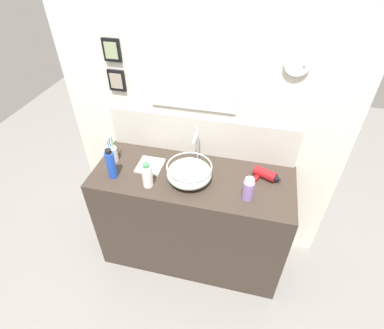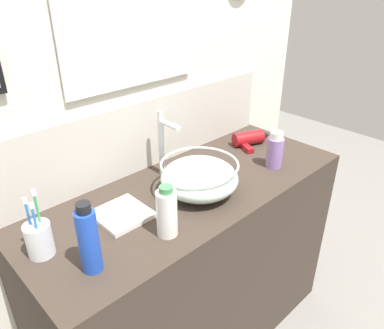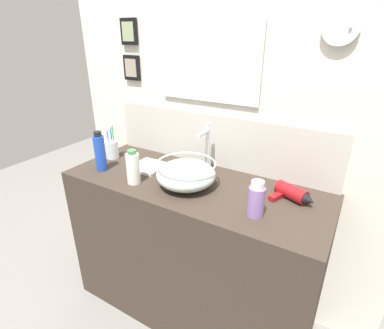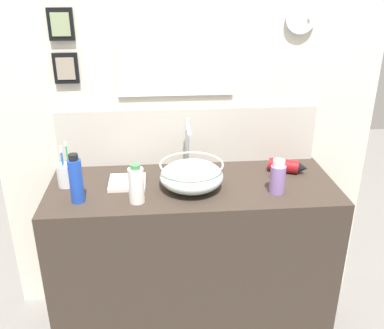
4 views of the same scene
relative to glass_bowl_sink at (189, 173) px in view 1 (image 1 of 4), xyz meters
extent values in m
plane|color=gray|center=(0.01, 0.05, -0.91)|extent=(6.00, 6.00, 0.00)
cube|color=#382D26|center=(0.01, 0.05, -0.49)|extent=(1.33, 0.52, 0.84)
cube|color=silver|center=(0.01, 0.34, 0.39)|extent=(1.92, 0.06, 2.60)
cube|color=beige|center=(0.01, 0.30, 0.08)|extent=(1.30, 0.02, 0.29)
cube|color=white|center=(-0.05, 0.30, 0.49)|extent=(0.50, 0.01, 0.34)
cube|color=white|center=(-0.05, 0.29, 0.49)|extent=(0.56, 0.01, 0.40)
cylinder|color=silver|center=(0.53, 0.29, 0.64)|extent=(0.14, 0.01, 0.14)
cylinder|color=silver|center=(0.57, 0.30, 0.64)|extent=(0.01, 0.06, 0.01)
cube|color=black|center=(-0.56, 0.29, 0.63)|extent=(0.11, 0.02, 0.14)
cube|color=gray|center=(-0.56, 0.29, 0.63)|extent=(0.08, 0.01, 0.10)
cube|color=black|center=(-0.56, 0.29, 0.43)|extent=(0.11, 0.02, 0.14)
cube|color=gray|center=(-0.56, 0.29, 0.43)|extent=(0.08, 0.01, 0.10)
ellipsoid|color=silver|center=(0.00, 0.00, 0.00)|extent=(0.29, 0.29, 0.13)
torus|color=silver|center=(0.00, 0.00, 0.06)|extent=(0.29, 0.29, 0.01)
torus|color=#B2B7BC|center=(0.00, 0.00, -0.06)|extent=(0.11, 0.11, 0.01)
cylinder|color=silver|center=(0.00, 0.21, 0.05)|extent=(0.02, 0.02, 0.24)
cylinder|color=silver|center=(0.00, 0.16, 0.16)|extent=(0.02, 0.10, 0.02)
cylinder|color=silver|center=(0.00, 0.21, 0.19)|extent=(0.02, 0.02, 0.03)
cylinder|color=maroon|center=(0.47, 0.14, -0.03)|extent=(0.16, 0.12, 0.07)
cone|color=black|center=(0.55, 0.11, -0.03)|extent=(0.06, 0.07, 0.06)
cube|color=maroon|center=(0.42, 0.11, -0.05)|extent=(0.06, 0.09, 0.02)
cylinder|color=silver|center=(-0.57, 0.08, -0.01)|extent=(0.08, 0.08, 0.10)
cylinder|color=green|center=(-0.55, 0.09, 0.03)|extent=(0.01, 0.01, 0.19)
cube|color=white|center=(-0.55, 0.09, 0.14)|extent=(0.01, 0.01, 0.02)
cylinder|color=blue|center=(-0.58, 0.10, 0.02)|extent=(0.01, 0.01, 0.17)
cube|color=white|center=(-0.58, 0.10, 0.12)|extent=(0.01, 0.01, 0.02)
cylinder|color=blue|center=(-0.57, 0.07, 0.02)|extent=(0.01, 0.01, 0.17)
cube|color=white|center=(-0.57, 0.07, 0.11)|extent=(0.01, 0.01, 0.02)
cylinder|color=blue|center=(-0.49, -0.08, 0.03)|extent=(0.06, 0.06, 0.19)
cylinder|color=black|center=(-0.49, -0.08, 0.14)|extent=(0.04, 0.04, 0.03)
cylinder|color=white|center=(-0.24, -0.10, 0.01)|extent=(0.07, 0.07, 0.15)
cylinder|color=#3F7F4C|center=(-0.24, -0.10, 0.10)|extent=(0.04, 0.04, 0.02)
cylinder|color=#8C6BB2|center=(0.38, -0.07, 0.00)|extent=(0.07, 0.07, 0.13)
cylinder|color=silver|center=(0.38, -0.07, 0.08)|extent=(0.05, 0.05, 0.03)
cube|color=silver|center=(-0.29, 0.08, -0.06)|extent=(0.17, 0.17, 0.02)
camera|label=1|loc=(0.35, -1.38, 1.25)|focal=28.00mm
camera|label=2|loc=(-0.84, -0.84, 0.68)|focal=35.00mm
camera|label=3|loc=(0.69, -1.09, 0.63)|focal=28.00mm
camera|label=4|loc=(-0.15, -1.73, 0.82)|focal=40.00mm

